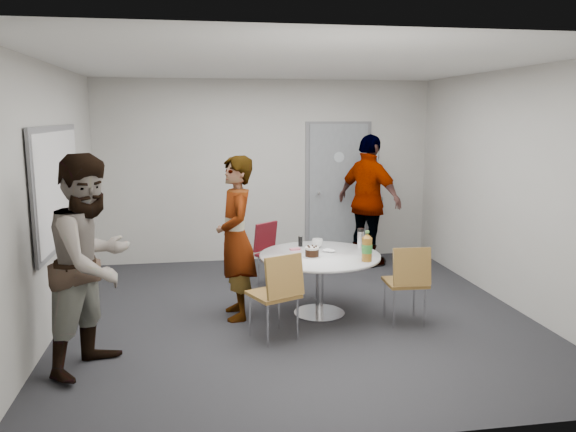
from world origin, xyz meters
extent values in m
plane|color=#252529|center=(0.00, 0.00, 0.00)|extent=(5.00, 5.00, 0.00)
plane|color=silver|center=(0.00, 0.00, 2.70)|extent=(5.00, 5.00, 0.00)
plane|color=#B1AEA8|center=(0.00, 2.50, 1.35)|extent=(5.00, 0.00, 5.00)
plane|color=#B1AEA8|center=(-2.50, 0.00, 1.35)|extent=(0.00, 5.00, 5.00)
plane|color=#B1AEA8|center=(2.50, 0.00, 1.35)|extent=(0.00, 5.00, 5.00)
plane|color=#B1AEA8|center=(0.00, -2.50, 1.35)|extent=(5.00, 0.00, 5.00)
cube|color=gray|center=(1.10, 2.47, 1.02)|extent=(0.90, 0.05, 2.05)
cube|color=slate|center=(1.10, 2.50, 1.02)|extent=(1.02, 0.04, 2.12)
cylinder|color=#B2BFC6|center=(1.10, 2.44, 1.55)|extent=(0.16, 0.01, 0.16)
cylinder|color=silver|center=(0.78, 2.41, 1.02)|extent=(0.04, 0.14, 0.04)
cube|color=slate|center=(-2.46, 0.20, 1.45)|extent=(0.03, 1.90, 1.25)
cube|color=white|center=(-2.44, 0.20, 1.45)|extent=(0.01, 1.78, 1.13)
cylinder|color=white|center=(0.25, -0.04, 0.67)|extent=(1.32, 1.32, 0.03)
cylinder|color=silver|center=(0.25, -0.04, 0.34)|extent=(0.09, 0.09, 0.64)
cylinder|color=silver|center=(0.25, -0.04, 0.01)|extent=(0.56, 0.56, 0.02)
cylinder|color=white|center=(0.15, -0.14, 0.69)|extent=(0.20, 0.20, 0.01)
cylinder|color=black|center=(0.15, -0.14, 0.73)|extent=(0.15, 0.15, 0.08)
cylinder|color=white|center=(0.15, -0.14, 0.78)|extent=(0.15, 0.15, 0.02)
cylinder|color=#976421|center=(0.67, -0.41, 0.81)|extent=(0.11, 0.11, 0.25)
cylinder|color=#378836|center=(0.67, -0.41, 0.82)|extent=(0.11, 0.11, 0.09)
cone|color=#976421|center=(0.67, -0.41, 0.96)|extent=(0.10, 0.10, 0.05)
cylinder|color=#569945|center=(0.67, -0.41, 1.00)|extent=(0.04, 0.04, 0.03)
imported|color=white|center=(0.30, 0.28, 0.74)|extent=(0.17, 0.17, 0.10)
cylinder|color=black|center=(0.12, 0.37, 0.74)|extent=(0.05, 0.05, 0.12)
cylinder|color=silver|center=(0.77, 0.15, 0.78)|extent=(0.07, 0.07, 0.20)
cylinder|color=black|center=(0.77, 0.15, 0.90)|extent=(0.08, 0.08, 0.03)
cube|color=#DC6E84|center=(0.02, 0.19, 0.70)|extent=(0.12, 0.08, 0.02)
ellipsoid|color=white|center=(0.38, 0.04, 0.70)|extent=(0.18, 0.18, 0.03)
cube|color=olive|center=(-0.34, -0.62, 0.45)|extent=(0.55, 0.55, 0.04)
cube|color=olive|center=(-0.26, -0.81, 0.68)|extent=(0.40, 0.25, 0.40)
cylinder|color=silver|center=(-0.25, -0.40, 0.23)|extent=(0.02, 0.02, 0.45)
cylinder|color=silver|center=(-0.56, -0.54, 0.23)|extent=(0.02, 0.02, 0.45)
cylinder|color=silver|center=(-0.11, -0.71, 0.23)|extent=(0.02, 0.02, 0.45)
cylinder|color=silver|center=(-0.43, -0.85, 0.23)|extent=(0.02, 0.02, 0.45)
cube|color=olive|center=(1.09, -0.42, 0.44)|extent=(0.43, 0.43, 0.03)
cube|color=olive|center=(1.08, -0.61, 0.66)|extent=(0.39, 0.11, 0.39)
cylinder|color=silver|center=(1.27, -0.26, 0.22)|extent=(0.02, 0.02, 0.44)
cylinder|color=silver|center=(0.94, -0.25, 0.22)|extent=(0.02, 0.02, 0.44)
cylinder|color=silver|center=(1.25, -0.59, 0.22)|extent=(0.02, 0.02, 0.44)
cylinder|color=silver|center=(0.92, -0.58, 0.22)|extent=(0.02, 0.02, 0.44)
cube|color=#5C121A|center=(-0.07, 1.05, 0.42)|extent=(0.55, 0.55, 0.03)
cube|color=#5C121A|center=(-0.19, 1.20, 0.63)|extent=(0.35, 0.30, 0.37)
cylinder|color=silver|center=(-0.10, 0.83, 0.21)|extent=(0.02, 0.02, 0.42)
cylinder|color=silver|center=(0.15, 1.03, 0.21)|extent=(0.02, 0.02, 0.42)
cylinder|color=silver|center=(-0.29, 1.08, 0.21)|extent=(0.02, 0.02, 0.42)
cylinder|color=silver|center=(-0.04, 1.28, 0.21)|extent=(0.02, 0.02, 0.42)
imported|color=#A5C6EA|center=(-0.65, 0.04, 0.88)|extent=(0.47, 0.67, 1.76)
imported|color=white|center=(-1.95, -1.00, 0.94)|extent=(1.06, 1.14, 1.87)
imported|color=black|center=(1.41, 1.88, 0.96)|extent=(0.99, 1.20, 1.91)
camera|label=1|loc=(-1.06, -5.84, 2.18)|focal=35.00mm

